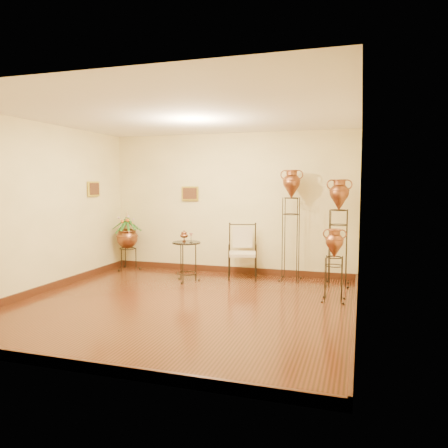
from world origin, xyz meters
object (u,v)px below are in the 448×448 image
(planter_urn, at_px, (127,236))
(side_table, at_px, (186,261))
(armchair, at_px, (242,252))
(amphora_tall, at_px, (291,224))
(amphora_mid, at_px, (338,232))

(planter_urn, height_order, side_table, planter_urn)
(planter_urn, distance_m, armchair, 2.56)
(amphora_tall, bearing_deg, amphora_mid, -11.61)
(amphora_mid, bearing_deg, armchair, 179.34)
(side_table, bearing_deg, amphora_tall, 20.93)
(amphora_mid, height_order, armchair, amphora_mid)
(armchair, bearing_deg, planter_urn, 161.51)
(amphora_mid, relative_size, side_table, 2.04)
(amphora_tall, distance_m, side_table, 2.06)
(planter_urn, xyz_separation_m, side_table, (1.62, -0.69, -0.33))
(amphora_mid, bearing_deg, planter_urn, 177.64)
(amphora_mid, distance_m, planter_urn, 4.31)
(amphora_tall, bearing_deg, side_table, -159.07)
(planter_urn, height_order, armchair, planter_urn)
(amphora_mid, relative_size, planter_urn, 1.48)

